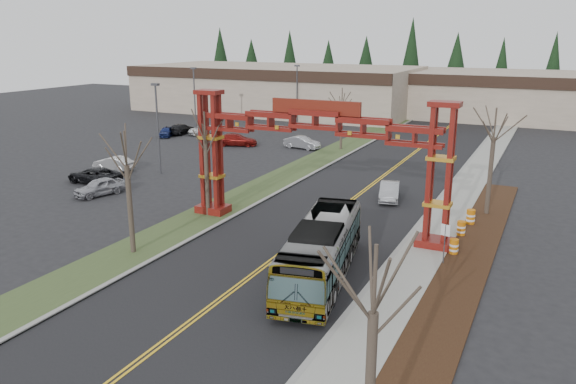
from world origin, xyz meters
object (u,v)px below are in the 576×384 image
Objects in this scene: parked_car_far_c at (181,129)px; parked_car_near_b at (114,163)px; retail_building_west at (278,88)px; parked_car_mid_b at (167,132)px; parked_car_mid_a at (236,140)px; parked_car_far_b at (203,130)px; transit_bus at (321,250)px; bare_tree_median_near at (127,166)px; bare_tree_right_near at (373,314)px; parked_car_far_a at (302,143)px; bare_tree_median_far at (342,106)px; bare_tree_median_mid at (205,141)px; retail_building_east at (533,96)px; silver_sedan at (389,191)px; barrel_mid at (461,229)px; street_sign at (445,236)px; light_pole_mid at (194,94)px; barrel_south at (454,247)px; gateway_arch at (315,141)px; parked_car_near_c at (94,175)px; light_pole_near at (158,122)px; barrel_north at (471,217)px; parked_car_near_a at (100,187)px; light_pole_far at (297,90)px.

parked_car_near_b is at bearing 104.02° from parked_car_far_c.
parked_car_mid_b is at bearing -92.02° from retail_building_west.
parked_car_far_b is (-7.98, 4.89, -0.09)m from parked_car_mid_a.
retail_building_west is 69.67m from transit_bus.
bare_tree_right_near is at bearing -30.63° from bare_tree_median_near.
transit_bus reaches higher than parked_car_far_a.
bare_tree_right_near reaches higher than bare_tree_median_far.
parked_car_far_a is at bearing 99.30° from bare_tree_median_mid.
retail_building_east is 5.48× the size of bare_tree_median_far.
silver_sedan is 26.66m from parked_car_near_b.
bare_tree_right_near reaches higher than barrel_mid.
street_sign is (39.56, -29.29, 1.05)m from parked_car_far_c.
transit_bus is 47.04m from parked_car_far_b.
light_pole_mid is 8.48× the size of barrel_south.
gateway_arch reaches higher than parked_car_mid_a.
transit_bus is (33.46, -61.07, -2.18)m from retail_building_west.
transit_bus is 12.14m from bare_tree_median_near.
transit_bus is (-6.54, -69.07, -1.93)m from retail_building_east.
barrel_south is at bearing -57.41° from bare_tree_median_far.
parked_car_mid_a is at bearing 138.49° from street_sign.
parked_car_near_b reaches higher than barrel_mid.
bare_tree_median_near is 3.07× the size of street_sign.
barrel_mid is at bearing 49.20° from transit_bus.
transit_bus is 2.24× the size of parked_car_near_c.
parked_car_far_b is (-5.69, 25.25, -0.09)m from parked_car_near_c.
gateway_arch is 2.16× the size of light_pole_mid.
retail_building_east reaches higher than parked_car_far_c.
gateway_arch reaches higher than parked_car_far_c.
parked_car_mid_a is 11.27m from parked_car_mid_b.
bare_tree_median_mid reaches higher than street_sign.
street_sign is (40.02, -26.85, 1.09)m from parked_car_mid_b.
bare_tree_median_far is (19.83, -1.71, 4.35)m from parked_car_far_b.
parked_car_far_c is at bearing -163.25° from parked_car_near_b.
silver_sedan is 22.12m from light_pole_near.
parked_car_far_a reaches higher than barrel_north.
parked_car_near_c is 1.19× the size of parked_car_far_a.
transit_bus is at bearing -29.39° from bare_tree_median_mid.
parked_car_far_b is 43.49m from barrel_north.
parked_car_near_b is at bearing 145.91° from parked_car_mid_a.
barrel_mid is (28.21, -5.29, -4.32)m from light_pole_near.
parked_car_near_a is 1.72× the size of street_sign.
parked_car_far_a is at bearing -58.52° from retail_building_west.
silver_sedan is 21.05m from bare_tree_median_near.
bare_tree_right_near is (37.83, -47.29, 4.59)m from parked_car_far_b.
light_pole_far is (-2.05, 34.66, 0.00)m from light_pole_near.
barrel_north is (28.41, -2.70, -4.29)m from light_pole_near.
barrel_south is (-0.75, 18.60, -4.70)m from bare_tree_right_near.
parked_car_far_c is (-34.04, 33.99, -0.90)m from transit_bus.
parked_car_mid_a reaches higher than barrel_north.
light_pole_far reaches higher than retail_building_west.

